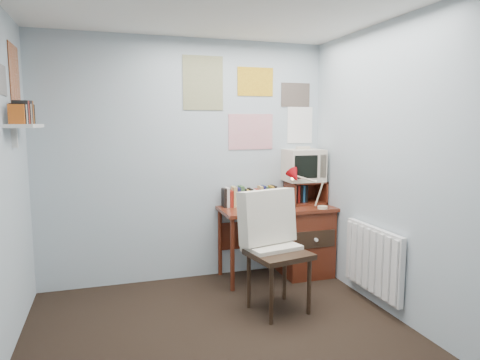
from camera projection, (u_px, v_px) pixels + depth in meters
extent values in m
cube|color=#A8B3C0|center=(187.00, 161.00, 4.44)|extent=(3.00, 0.02, 2.50)
cube|color=#A8B3C0|center=(425.00, 175.00, 3.23)|extent=(0.02, 3.50, 2.50)
cube|color=#612616|center=(277.00, 209.00, 4.52)|extent=(1.20, 0.55, 0.03)
cube|color=#612616|center=(304.00, 241.00, 4.66)|extent=(0.50, 0.50, 0.72)
cylinder|color=#612616|center=(232.00, 255.00, 4.18)|extent=(0.04, 0.04, 0.72)
cylinder|color=#612616|center=(220.00, 242.00, 4.62)|extent=(0.04, 0.04, 0.72)
cube|color=#612616|center=(247.00, 235.00, 4.72)|extent=(0.64, 0.02, 0.30)
cube|color=black|center=(279.00, 254.00, 3.70)|extent=(0.61, 0.60, 1.03)
cube|color=#AB0B12|center=(323.00, 191.00, 4.41)|extent=(0.29, 0.26, 0.37)
cube|color=#612616|center=(306.00, 192.00, 4.72)|extent=(0.40, 0.30, 0.25)
cube|color=beige|center=(303.00, 164.00, 4.69)|extent=(0.41, 0.38, 0.38)
cube|color=#612616|center=(250.00, 195.00, 4.60)|extent=(0.60, 0.14, 0.22)
cube|color=white|center=(373.00, 260.00, 3.85)|extent=(0.09, 0.80, 0.60)
cube|color=white|center=(25.00, 126.00, 3.36)|extent=(0.20, 0.62, 0.24)
cube|color=white|center=(251.00, 104.00, 4.56)|extent=(1.20, 0.01, 0.90)
cube|color=white|center=(8.00, 76.00, 3.28)|extent=(0.01, 0.70, 0.60)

